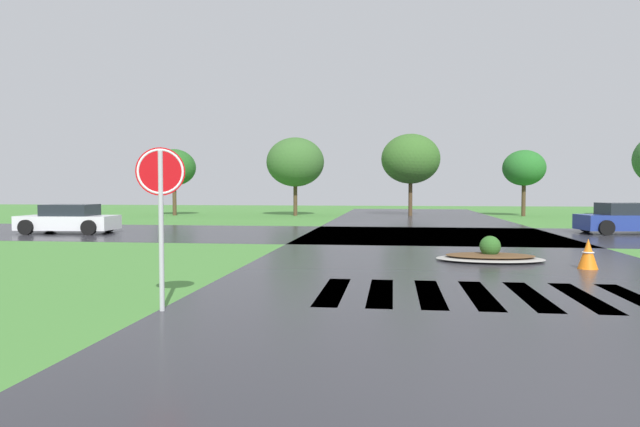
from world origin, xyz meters
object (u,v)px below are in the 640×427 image
object	(u,v)px
stop_sign	(161,190)
car_dark_suv	(627,219)
traffic_cone	(588,254)
car_white_sedan	(69,220)
median_island	(490,256)

from	to	relation	value
stop_sign	car_dark_suv	world-z (taller)	stop_sign
stop_sign	traffic_cone	size ratio (longest dim) A/B	3.52
car_white_sedan	traffic_cone	size ratio (longest dim) A/B	5.58
car_white_sedan	car_dark_suv	world-z (taller)	car_dark_suv
stop_sign	traffic_cone	distance (m)	10.30
stop_sign	median_island	world-z (taller)	stop_sign
stop_sign	median_island	distance (m)	9.61
median_island	car_dark_suv	world-z (taller)	car_dark_suv
median_island	car_white_sedan	world-z (taller)	car_white_sedan
stop_sign	traffic_cone	xyz separation A→B (m)	(8.33, 5.85, -1.57)
car_white_sedan	traffic_cone	distance (m)	20.60
car_dark_suv	stop_sign	bearing A→B (deg)	-134.91
car_dark_suv	median_island	bearing A→B (deg)	-132.58
stop_sign	median_island	bearing A→B (deg)	26.21
stop_sign	car_dark_suv	distance (m)	22.13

